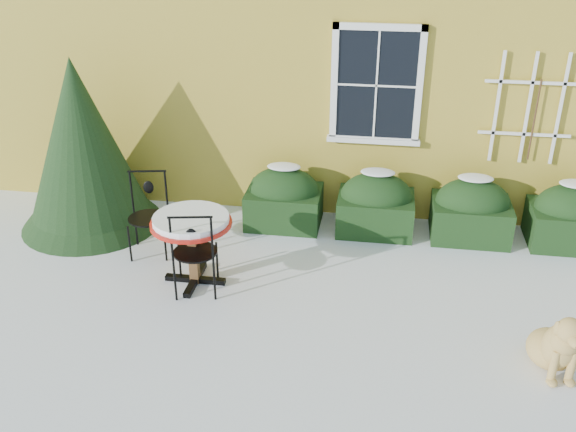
% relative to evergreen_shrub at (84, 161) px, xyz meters
% --- Properties ---
extents(ground, '(80.00, 80.00, 0.00)m').
position_rel_evergreen_shrub_xyz_m(ground, '(3.04, -2.13, -0.97)').
color(ground, white).
rests_on(ground, ground).
extents(hedge_row, '(4.95, 0.80, 0.91)m').
position_rel_evergreen_shrub_xyz_m(hedge_row, '(4.69, 0.42, -0.57)').
color(hedge_row, black).
rests_on(hedge_row, ground).
extents(evergreen_shrub, '(1.99, 1.99, 2.41)m').
position_rel_evergreen_shrub_xyz_m(evergreen_shrub, '(0.00, 0.00, 0.00)').
color(evergreen_shrub, black).
rests_on(evergreen_shrub, ground).
extents(bistro_table, '(0.97, 0.97, 0.90)m').
position_rel_evergreen_shrub_xyz_m(bistro_table, '(1.91, -1.31, -0.22)').
color(bistro_table, black).
rests_on(bistro_table, ground).
extents(patio_chair_near, '(0.57, 0.56, 1.10)m').
position_rel_evergreen_shrub_xyz_m(patio_chair_near, '(2.00, -1.51, -0.42)').
color(patio_chair_near, black).
rests_on(patio_chair_near, ground).
extents(patio_chair_far, '(0.57, 0.56, 1.09)m').
position_rel_evergreen_shrub_xyz_m(patio_chair_far, '(1.12, -0.65, -0.43)').
color(patio_chair_far, black).
rests_on(patio_chair_far, ground).
extents(dog, '(0.55, 0.84, 0.75)m').
position_rel_evergreen_shrub_xyz_m(dog, '(5.91, -2.36, -0.67)').
color(dog, tan).
rests_on(dog, ground).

